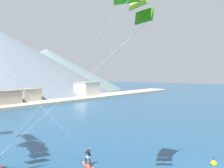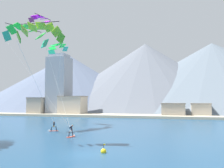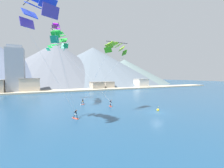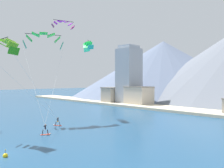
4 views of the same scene
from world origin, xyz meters
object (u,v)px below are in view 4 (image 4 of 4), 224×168
(kitesurfer_near_lead, at_px, (46,131))
(parafoil_kite_near_trail, at_px, (4,46))
(kitesurfer_near_trail, at_px, (57,123))
(parafoil_kite_near_lead, at_px, (43,39))
(parafoil_kite_distant_high_outer, at_px, (88,45))
(parafoil_kite_distant_low_drift, at_px, (63,23))
(race_marker_buoy, at_px, (5,156))

(kitesurfer_near_lead, bearing_deg, parafoil_kite_near_trail, -105.21)
(kitesurfer_near_trail, distance_m, parafoil_kite_near_lead, 17.54)
(parafoil_kite_distant_high_outer, height_order, parafoil_kite_distant_low_drift, parafoil_kite_distant_low_drift)
(kitesurfer_near_lead, distance_m, parafoil_kite_near_trail, 14.49)
(parafoil_kite_near_lead, relative_size, parafoil_kite_distant_high_outer, 2.94)
(parafoil_kite_near_lead, distance_m, parafoil_kite_distant_low_drift, 6.18)
(parafoil_kite_near_trail, bearing_deg, kitesurfer_near_lead, 74.79)
(parafoil_kite_distant_high_outer, bearing_deg, parafoil_kite_distant_low_drift, -92.94)
(parafoil_kite_distant_high_outer, bearing_deg, parafoil_kite_near_lead, -90.66)
(kitesurfer_near_trail, bearing_deg, parafoil_kite_near_lead, 179.18)
(kitesurfer_near_trail, bearing_deg, kitesurfer_near_lead, -41.25)
(parafoil_kite_near_trail, height_order, race_marker_buoy, parafoil_kite_near_trail)
(kitesurfer_near_trail, height_order, race_marker_buoy, kitesurfer_near_trail)
(parafoil_kite_distant_high_outer, distance_m, parafoil_kite_distant_low_drift, 7.71)
(kitesurfer_near_lead, bearing_deg, parafoil_kite_distant_high_outer, 124.14)
(kitesurfer_near_trail, relative_size, parafoil_kite_near_trail, 0.12)
(kitesurfer_near_trail, relative_size, race_marker_buoy, 1.64)
(kitesurfer_near_trail, height_order, parafoil_kite_near_lead, parafoil_kite_near_lead)
(kitesurfer_near_lead, relative_size, race_marker_buoy, 1.75)
(parafoil_kite_near_trail, bearing_deg, parafoil_kite_distant_high_outer, 113.03)
(kitesurfer_near_trail, bearing_deg, parafoil_kite_distant_low_drift, 139.22)
(parafoil_kite_distant_low_drift, bearing_deg, kitesurfer_near_trail, -40.78)
(parafoil_kite_near_lead, height_order, race_marker_buoy, parafoil_kite_near_lead)
(kitesurfer_near_lead, relative_size, kitesurfer_near_trail, 1.07)
(parafoil_kite_near_lead, distance_m, parafoil_kite_near_trail, 15.27)
(parafoil_kite_near_trail, relative_size, parafoil_kite_distant_low_drift, 2.61)
(parafoil_kite_distant_low_drift, height_order, race_marker_buoy, parafoil_kite_distant_low_drift)
(parafoil_kite_near_lead, height_order, parafoil_kite_distant_low_drift, parafoil_kite_distant_low_drift)
(kitesurfer_near_lead, height_order, parafoil_kite_near_lead, parafoil_kite_near_lead)
(parafoil_kite_near_trail, bearing_deg, kitesurfer_near_trail, 111.06)
(parafoil_kite_near_lead, xyz_separation_m, race_marker_buoy, (18.79, -14.24, -17.00))
(race_marker_buoy, bearing_deg, kitesurfer_near_lead, 129.83)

